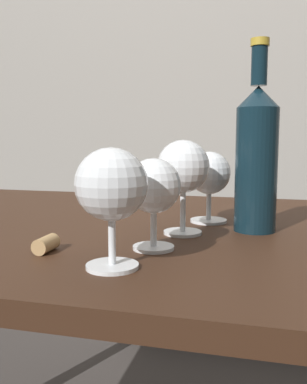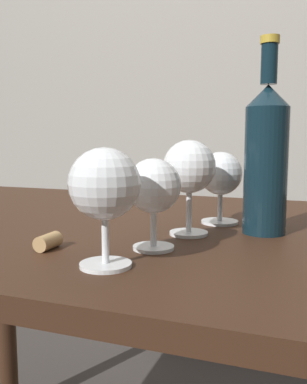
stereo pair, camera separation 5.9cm
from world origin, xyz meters
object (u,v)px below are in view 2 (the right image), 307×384
at_px(wine_glass_port, 153,188).
at_px(wine_glass_chardonnay, 221,175).
at_px(wine_glass_empty, 189,169).
at_px(cork, 48,242).
at_px(wine_glass_pinot, 105,187).
at_px(wine_bottle, 266,156).

distance_m(wine_glass_port, wine_glass_chardonnay, 0.22).
bearing_deg(wine_glass_chardonnay, wine_glass_empty, -104.53).
distance_m(wine_glass_chardonnay, cork, 0.34).
relative_size(wine_glass_pinot, wine_glass_chardonnay, 1.11).
height_order(wine_bottle, cork, wine_bottle).
bearing_deg(wine_glass_port, cork, -159.47).
height_order(wine_glass_port, wine_glass_chardonnay, wine_glass_chardonnay).
bearing_deg(cork, wine_glass_empty, 44.19).
xyz_separation_m(wine_glass_pinot, wine_bottle, (0.16, 0.25, 0.03)).
relative_size(wine_glass_pinot, wine_glass_empty, 0.95).
height_order(wine_glass_chardonnay, cork, wine_glass_chardonnay).
relative_size(wine_glass_pinot, wine_glass_port, 1.13).
distance_m(wine_glass_port, wine_glass_empty, 0.11).
bearing_deg(wine_glass_pinot, wine_bottle, 57.78).
xyz_separation_m(wine_glass_port, wine_glass_empty, (0.02, 0.10, 0.02)).
bearing_deg(wine_glass_port, wine_glass_chardonnay, 76.72).
bearing_deg(wine_glass_port, wine_glass_empty, 78.04).
relative_size(wine_glass_empty, wine_bottle, 0.49).
xyz_separation_m(wine_glass_empty, wine_bottle, (0.11, 0.05, 0.02)).
bearing_deg(wine_glass_chardonnay, wine_bottle, -33.61).
bearing_deg(cork, wine_glass_pinot, -22.01).
relative_size(wine_bottle, cork, 7.44).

